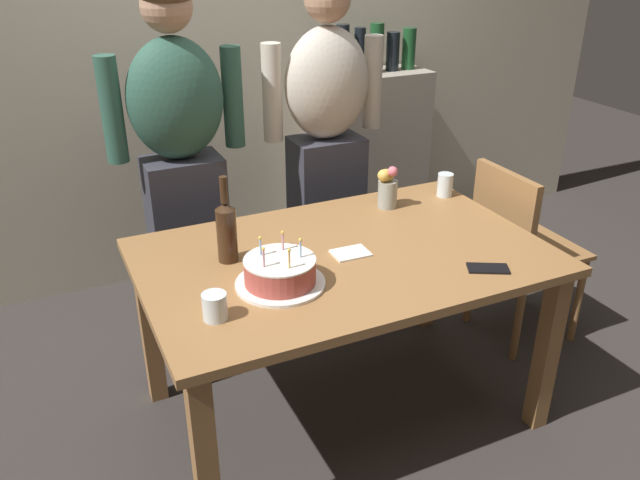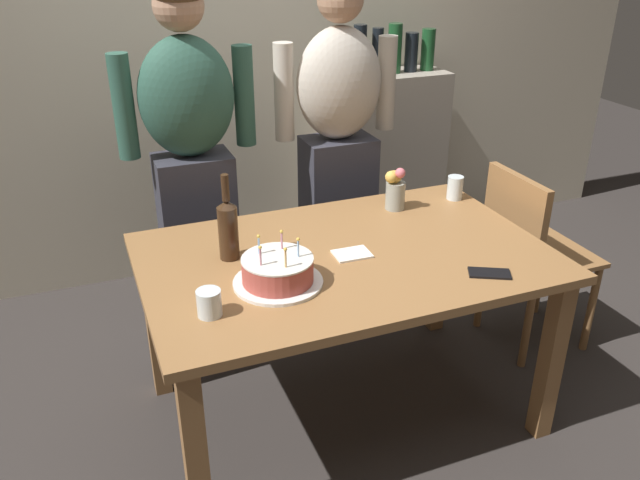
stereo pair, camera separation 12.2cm
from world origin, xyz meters
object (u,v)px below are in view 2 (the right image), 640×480
Objects in this scene: water_glass_far at (209,303)px; flower_vase at (395,188)px; wine_bottle at (228,227)px; napkin_stack at (352,254)px; dining_chair at (528,246)px; birthday_cake at (278,272)px; cell_phone at (489,273)px; water_glass_near at (455,188)px; person_man_bearded at (193,165)px; person_woman_cardigan at (338,147)px.

flower_vase reaches higher than water_glass_far.
wine_bottle reaches higher than napkin_stack.
water_glass_far is 0.62m from napkin_stack.
water_glass_far is 1.61m from dining_chair.
flower_vase is at bearing 32.94° from birthday_cake.
cell_phone is (0.97, -0.10, -0.04)m from water_glass_far.
person_man_bearded is at bearing 155.14° from water_glass_near.
person_man_bearded is at bearing 116.68° from napkin_stack.
wine_bottle is at bearing -166.52° from flower_vase.
dining_chair is (0.32, -0.16, -0.28)m from water_glass_near.
water_glass_far is 0.40m from wine_bottle.
water_glass_near is at bearing 63.57° from dining_chair.
napkin_stack is (-0.65, -0.33, -0.05)m from water_glass_near.
birthday_cake is 2.93× the size of water_glass_near.
wine_bottle is 0.37× the size of dining_chair.
wine_bottle reaches higher than water_glass_far.
birthday_cake is 0.28m from wine_bottle.
napkin_stack is 0.49m from flower_vase.
flower_vase reaches higher than dining_chair.
person_woman_cardigan is at bearing 70.40° from napkin_stack.
person_woman_cardigan is at bearing 96.07° from flower_vase.
person_man_bearded is at bearing 147.00° from flower_vase.
water_glass_far is 0.45× the size of flower_vase.
water_glass_near is 0.45m from dining_chair.
napkin_stack is (0.32, 0.10, -0.04)m from birthday_cake.
person_man_bearded is at bearing 0.00° from person_woman_cardigan.
wine_bottle reaches higher than water_glass_near.
wine_bottle is 0.79m from flower_vase.
flower_vase reaches higher than water_glass_near.
person_woman_cardigan is at bearing -180.00° from person_man_bearded.
person_man_bearded is (-0.80, 1.13, 0.13)m from cell_phone.
dining_chair reaches higher than napkin_stack.
flower_vase reaches higher than napkin_stack.
dining_chair is at bearing 67.86° from cell_phone.
wine_bottle is at bearing 91.19° from dining_chair.
wine_bottle is (-0.10, 0.25, 0.08)m from birthday_cake.
person_woman_cardigan is (-0.09, 1.13, 0.13)m from cell_phone.
cell_phone is 0.09× the size of person_woman_cardigan.
water_glass_near is at bearing 125.77° from person_woman_cardigan.
cell_phone is at bearing -86.32° from flower_vase.
person_woman_cardigan is (0.29, 0.82, 0.13)m from napkin_stack.
cell_phone is at bearing 125.21° from person_man_bearded.
birthday_cake reaches higher than water_glass_near.
person_woman_cardigan is (0.71, 0.00, 0.00)m from person_man_bearded.
water_glass_far is at bearing -149.78° from flower_vase.
wine_bottle is at bearing 112.79° from birthday_cake.
person_man_bearded is at bearing 80.79° from water_glass_far.
wine_bottle reaches higher than cell_phone.
wine_bottle is 0.20× the size of person_man_bearded.
water_glass_near is at bearing 95.75° from cell_phone.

